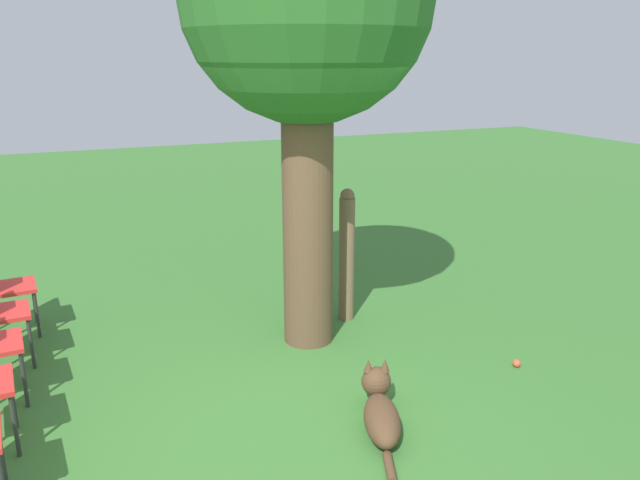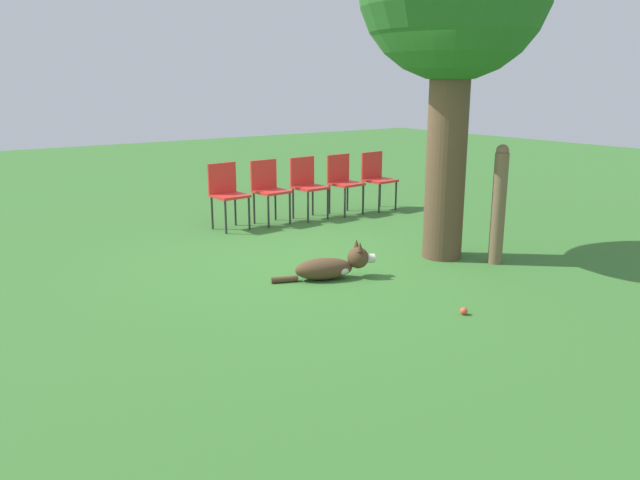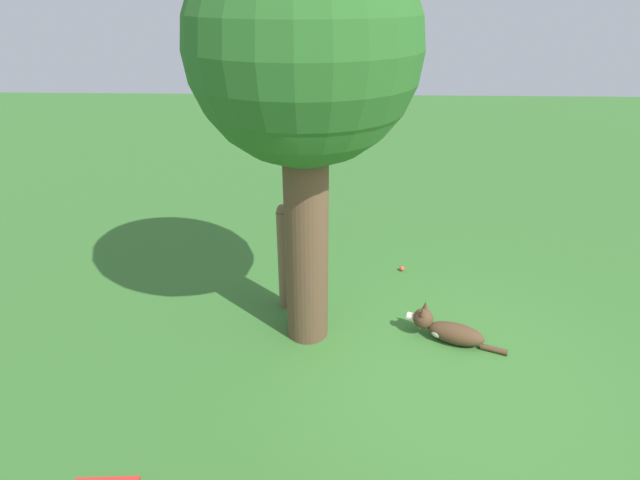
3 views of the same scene
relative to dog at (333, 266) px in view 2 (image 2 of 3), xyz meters
The scene contains 9 objects.
ground_plane 0.69m from the dog, 144.12° to the left, with size 30.00×30.00×0.00m, color #38702D.
dog is the anchor object (origin of this frame).
fence_post 2.03m from the dog, 71.57° to the left, with size 0.16×0.16×1.35m.
red_chair_0 2.75m from the dog, behind, with size 0.45×0.47×0.92m.
red_chair_1 2.82m from the dog, 162.82° to the left, with size 0.45×0.47×0.92m.
red_chair_2 3.04m from the dog, 150.68° to the left, with size 0.45×0.47×0.92m.
red_chair_3 3.37m from the dog, 140.56° to the left, with size 0.45×0.47×0.92m.
red_chair_4 3.78m from the dog, 132.47° to the left, with size 0.45×0.47×0.92m.
tennis_ball 1.55m from the dog, 11.86° to the left, with size 0.07×0.07×0.07m.
Camera 2 is at (5.56, -4.18, 2.03)m, focal length 35.00 mm.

